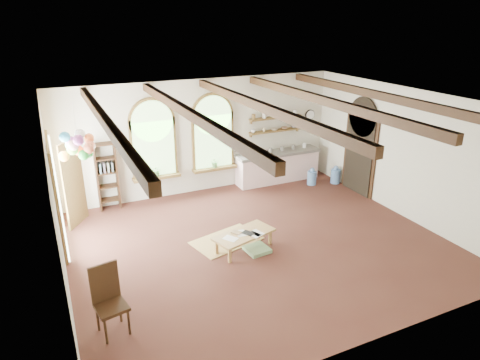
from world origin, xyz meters
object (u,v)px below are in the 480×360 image
side_chair (112,314)px  kitchen_counter (277,166)px  coffee_table (244,235)px  balloon_cluster (78,146)px

side_chair → kitchen_counter: bearing=39.7°
coffee_table → side_chair: 3.37m
coffee_table → balloon_cluster: 3.90m
side_chair → balloon_cluster: 3.57m
coffee_table → side_chair: (-3.03, -1.47, -0.00)m
kitchen_counter → side_chair: bearing=-140.3°
coffee_table → balloon_cluster: bearing=153.6°
coffee_table → side_chair: size_ratio=1.26×
kitchen_counter → balloon_cluster: 6.26m
side_chair → balloon_cluster: balloon_cluster is taller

